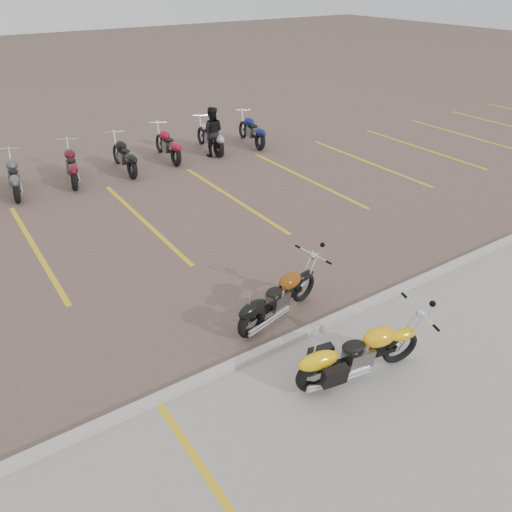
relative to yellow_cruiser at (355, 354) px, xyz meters
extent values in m
plane|color=brown|center=(-0.55, 3.24, -0.46)|extent=(100.00, 100.00, 0.00)
cube|color=#9E9B93|center=(-0.55, -1.26, -0.45)|extent=(60.00, 5.00, 0.01)
cube|color=#ADAAA3|center=(-0.55, 1.24, -0.40)|extent=(60.00, 0.18, 0.12)
torus|color=black|center=(0.83, -0.15, -0.14)|extent=(0.66, 0.23, 0.65)
torus|color=black|center=(-0.71, 0.13, -0.14)|extent=(0.71, 0.30, 0.69)
cube|color=black|center=(0.06, -0.01, -0.07)|extent=(1.31, 0.36, 0.10)
cube|color=slate|center=(0.01, 0.00, -0.01)|extent=(0.47, 0.37, 0.34)
ellipsoid|color=#FCB10D|center=(0.34, -0.06, 0.29)|extent=(0.63, 0.42, 0.30)
ellipsoid|color=black|center=(-0.12, 0.02, 0.25)|extent=(0.43, 0.33, 0.12)
torus|color=black|center=(0.62, 2.11, -0.16)|extent=(0.62, 0.24, 0.61)
torus|color=black|center=(-0.80, 1.78, -0.16)|extent=(0.67, 0.30, 0.65)
cube|color=black|center=(-0.09, 1.94, -0.10)|extent=(1.22, 0.39, 0.09)
cube|color=slate|center=(-0.13, 1.93, -0.04)|extent=(0.45, 0.36, 0.32)
ellipsoid|color=black|center=(0.17, 2.00, 0.24)|extent=(0.60, 0.42, 0.28)
ellipsoid|color=black|center=(-0.25, 1.91, 0.20)|extent=(0.41, 0.32, 0.11)
imported|color=black|center=(3.52, 10.75, 0.39)|extent=(1.04, 0.98, 1.69)
camera|label=1|loc=(-4.64, -4.10, 5.27)|focal=35.00mm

